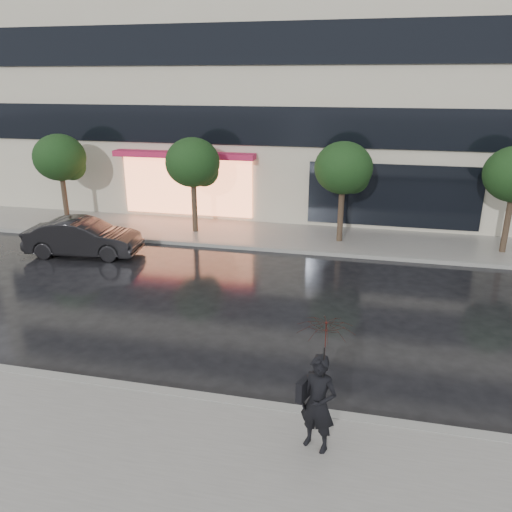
# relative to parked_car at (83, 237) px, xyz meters

# --- Properties ---
(ground) EXTENTS (120.00, 120.00, 0.00)m
(ground) POSITION_rel_parked_car_xyz_m (6.10, -6.53, -0.68)
(ground) COLOR black
(ground) RESTS_ON ground
(sidewalk_near) EXTENTS (60.00, 4.50, 0.12)m
(sidewalk_near) POSITION_rel_parked_car_xyz_m (6.10, -9.78, -0.62)
(sidewalk_near) COLOR slate
(sidewalk_near) RESTS_ON ground
(sidewalk_far) EXTENTS (60.00, 3.50, 0.12)m
(sidewalk_far) POSITION_rel_parked_car_xyz_m (6.10, 3.72, -0.62)
(sidewalk_far) COLOR slate
(sidewalk_far) RESTS_ON ground
(curb_near) EXTENTS (60.00, 0.25, 0.14)m
(curb_near) POSITION_rel_parked_car_xyz_m (6.10, -7.53, -0.61)
(curb_near) COLOR gray
(curb_near) RESTS_ON ground
(curb_far) EXTENTS (60.00, 0.25, 0.14)m
(curb_far) POSITION_rel_parked_car_xyz_m (6.10, 1.97, -0.61)
(curb_far) COLOR gray
(curb_far) RESTS_ON ground
(office_building) EXTENTS (30.00, 12.76, 18.00)m
(office_building) POSITION_rel_parked_car_xyz_m (6.10, 11.44, 8.32)
(office_building) COLOR #BEB7A0
(office_building) RESTS_ON ground
(tree_far_west) EXTENTS (2.20, 2.20, 3.99)m
(tree_far_west) POSITION_rel_parked_car_xyz_m (-2.84, 3.50, 2.24)
(tree_far_west) COLOR #33261C
(tree_far_west) RESTS_ON ground
(tree_mid_west) EXTENTS (2.20, 2.20, 3.99)m
(tree_mid_west) POSITION_rel_parked_car_xyz_m (3.16, 3.50, 2.24)
(tree_mid_west) COLOR #33261C
(tree_mid_west) RESTS_ON ground
(tree_mid_east) EXTENTS (2.20, 2.20, 3.99)m
(tree_mid_east) POSITION_rel_parked_car_xyz_m (9.16, 3.50, 2.24)
(tree_mid_east) COLOR #33261C
(tree_mid_east) RESTS_ON ground
(parked_car) EXTENTS (4.28, 1.90, 1.37)m
(parked_car) POSITION_rel_parked_car_xyz_m (0.00, 0.00, 0.00)
(parked_car) COLOR black
(parked_car) RESTS_ON ground
(pedestrian_with_umbrella) EXTENTS (1.23, 1.24, 2.47)m
(pedestrian_with_umbrella) POSITION_rel_parked_car_xyz_m (9.54, -8.49, 1.03)
(pedestrian_with_umbrella) COLOR black
(pedestrian_with_umbrella) RESTS_ON sidewalk_near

